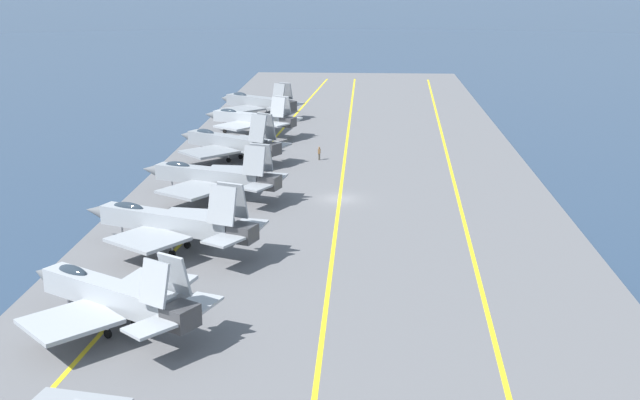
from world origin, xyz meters
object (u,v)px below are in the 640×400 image
(parked_jet_fourth, at_px, (212,176))
(crew_brown_vest, at_px, (319,153))
(parked_jet_fifth, at_px, (229,142))
(parked_jet_sixth, at_px, (251,119))
(parked_jet_seventh, at_px, (257,103))
(parked_jet_second, at_px, (111,295))
(parked_jet_third, at_px, (170,222))

(parked_jet_fourth, height_order, crew_brown_vest, parked_jet_fourth)
(crew_brown_vest, bearing_deg, parked_jet_fifth, 93.04)
(parked_jet_fourth, relative_size, crew_brown_vest, 9.43)
(parked_jet_sixth, xyz_separation_m, crew_brown_vest, (-14.64, -10.80, -1.58))
(parked_jet_fifth, xyz_separation_m, parked_jet_seventh, (30.83, 0.56, 0.06))
(parked_jet_seventh, bearing_deg, parked_jet_fifth, -178.95)
(parked_jet_second, relative_size, parked_jet_seventh, 0.99)
(parked_jet_second, bearing_deg, parked_jet_seventh, 0.67)
(parked_jet_seventh, relative_size, crew_brown_vest, 8.62)
(parked_jet_sixth, bearing_deg, parked_jet_seventh, 4.13)
(parked_jet_sixth, relative_size, parked_jet_seventh, 1.01)
(parked_jet_sixth, distance_m, parked_jet_seventh, 15.63)
(parked_jet_second, bearing_deg, parked_jet_sixth, -0.16)
(parked_jet_fourth, relative_size, parked_jet_seventh, 1.09)
(parked_jet_third, distance_m, parked_jet_seventh, 65.08)
(parked_jet_second, distance_m, parked_jet_seventh, 80.56)
(parked_jet_second, distance_m, parked_jet_sixth, 64.97)
(parked_jet_seventh, distance_m, crew_brown_vest, 32.52)
(parked_jet_third, bearing_deg, parked_jet_sixth, 0.14)
(parked_jet_sixth, bearing_deg, parked_jet_third, -179.86)
(parked_jet_fourth, xyz_separation_m, parked_jet_sixth, (32.86, 0.53, 0.14))
(parked_jet_fifth, height_order, crew_brown_vest, parked_jet_fifth)
(parked_jet_second, height_order, parked_jet_fourth, parked_jet_fourth)
(parked_jet_third, bearing_deg, parked_jet_fourth, -1.41)
(parked_jet_third, height_order, parked_jet_fourth, parked_jet_third)
(parked_jet_third, relative_size, parked_jet_seventh, 1.14)
(parked_jet_fourth, height_order, parked_jet_fifth, parked_jet_fifth)
(parked_jet_second, relative_size, parked_jet_sixth, 0.99)
(parked_jet_fifth, bearing_deg, parked_jet_third, -178.86)
(parked_jet_third, height_order, parked_jet_fifth, parked_jet_third)
(parked_jet_fifth, bearing_deg, crew_brown_vest, -86.96)
(parked_jet_fourth, xyz_separation_m, parked_jet_fifth, (17.62, 1.09, -0.11))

